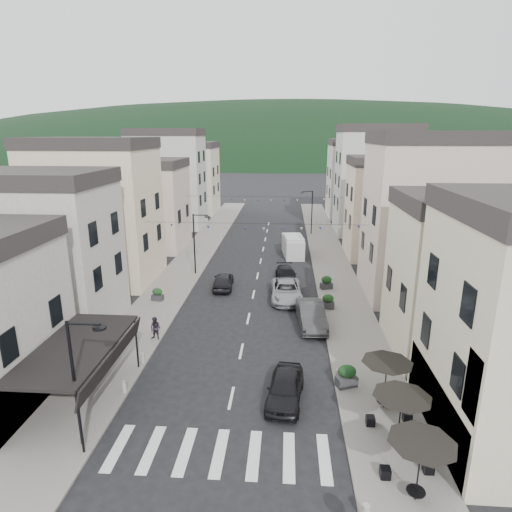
{
  "coord_description": "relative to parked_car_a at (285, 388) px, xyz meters",
  "views": [
    {
      "loc": [
        2.68,
        -13.26,
        13.28
      ],
      "look_at": [
        0.23,
        20.78,
        3.5
      ],
      "focal_mm": 30.0,
      "sensor_mm": 36.0,
      "label": 1
    }
  ],
  "objects": [
    {
      "name": "delivery_van",
      "position": [
        0.69,
        27.39,
        0.45
      ],
      "size": [
        2.56,
        5.22,
        2.4
      ],
      "rotation": [
        0.0,
        0.0,
        0.12
      ],
      "color": "#B9B9BC",
      "rests_on": "ground"
    },
    {
      "name": "streetlamp_left_near",
      "position": [
        -8.62,
        -4.01,
        2.97
      ],
      "size": [
        1.7,
        0.56,
        6.0
      ],
      "color": "black",
      "rests_on": "ground"
    },
    {
      "name": "sidewalk_right",
      "position": [
        4.7,
        25.99,
        -0.67
      ],
      "size": [
        4.0,
        76.0,
        0.12
      ],
      "primitive_type": "cube",
      "color": "slate",
      "rests_on": "ground"
    },
    {
      "name": "planter_rc",
      "position": [
        3.52,
        16.55,
        -0.05
      ],
      "size": [
        1.16,
        0.83,
        1.17
      ],
      "rotation": [
        0.0,
        0.0,
        0.28
      ],
      "color": "#2B2B2D",
      "rests_on": "sidewalk_right"
    },
    {
      "name": "streetlamp_left_far",
      "position": [
        -8.62,
        19.99,
        2.97
      ],
      "size": [
        1.7,
        0.56,
        6.0
      ],
      "color": "black",
      "rests_on": "ground"
    },
    {
      "name": "ground",
      "position": [
        -2.8,
        -6.01,
        -0.73
      ],
      "size": [
        700.0,
        700.0,
        0.0
      ],
      "primitive_type": "plane",
      "color": "black",
      "rests_on": "ground"
    },
    {
      "name": "boutique_awning",
      "position": [
        -10.05,
        -1.01,
        2.38
      ],
      "size": [
        3.77,
        7.5,
        3.28
      ],
      "color": "black",
      "rests_on": "ground"
    },
    {
      "name": "pedestrian_b",
      "position": [
        -8.6,
        5.99,
        0.17
      ],
      "size": [
        0.89,
        0.76,
        1.57
      ],
      "primitive_type": "imported",
      "rotation": [
        0.0,
        0.0,
        -0.25
      ],
      "color": "#27212C",
      "rests_on": "sidewalk_left"
    },
    {
      "name": "parked_car_a",
      "position": [
        0.0,
        0.0,
        0.0
      ],
      "size": [
        2.19,
        4.46,
        1.46
      ],
      "primitive_type": "imported",
      "rotation": [
        0.0,
        0.0,
        -0.11
      ],
      "color": "black",
      "rests_on": "ground"
    },
    {
      "name": "buildings_row_right",
      "position": [
        11.7,
        30.59,
        5.59
      ],
      "size": [
        10.2,
        54.16,
        14.5
      ],
      "color": "beige",
      "rests_on": "ground"
    },
    {
      "name": "planter_ra",
      "position": [
        3.3,
        1.36,
        -0.0
      ],
      "size": [
        1.27,
        0.99,
        1.26
      ],
      "rotation": [
        0.0,
        0.0,
        0.38
      ],
      "color": "#323235",
      "rests_on": "sidewalk_right"
    },
    {
      "name": "buildings_row_left",
      "position": [
        -17.3,
        31.74,
        5.39
      ],
      "size": [
        10.2,
        54.16,
        14.0
      ],
      "color": "#A7A299",
      "rests_on": "ground"
    },
    {
      "name": "hill_backdrop",
      "position": [
        -2.8,
        293.99,
        -0.73
      ],
      "size": [
        640.0,
        360.0,
        70.0
      ],
      "primitive_type": "ellipsoid",
      "color": "black",
      "rests_on": "ground"
    },
    {
      "name": "bollards",
      "position": [
        -2.8,
        -0.51,
        -0.31
      ],
      "size": [
        11.66,
        10.26,
        0.6
      ],
      "color": "gray",
      "rests_on": "ground"
    },
    {
      "name": "streetlamp_right_far",
      "position": [
        3.02,
        37.99,
        2.97
      ],
      "size": [
        1.7,
        0.56,
        6.0
      ],
      "color": "black",
      "rests_on": "ground"
    },
    {
      "name": "bunting_far",
      "position": [
        -2.8,
        31.99,
        4.92
      ],
      "size": [
        19.0,
        0.28,
        0.62
      ],
      "color": "black",
      "rests_on": "ground"
    },
    {
      "name": "sidewalk_left",
      "position": [
        -10.3,
        25.99,
        -0.67
      ],
      "size": [
        4.0,
        76.0,
        0.12
      ],
      "primitive_type": "cube",
      "color": "slate",
      "rests_on": "ground"
    },
    {
      "name": "cafe_terrace",
      "position": [
        4.9,
        -3.21,
        1.62
      ],
      "size": [
        2.5,
        8.1,
        2.53
      ],
      "color": "black",
      "rests_on": "ground"
    },
    {
      "name": "parked_car_c",
      "position": [
        0.0,
        14.06,
        0.02
      ],
      "size": [
        2.78,
        5.56,
        1.51
      ],
      "primitive_type": "imported",
      "rotation": [
        0.0,
        0.0,
        0.05
      ],
      "color": "gray",
      "rests_on": "ground"
    },
    {
      "name": "planter_la",
      "position": [
        -11.21,
        4.54,
        -0.06
      ],
      "size": [
        1.07,
        0.65,
        1.15
      ],
      "rotation": [
        0.0,
        0.0,
        0.09
      ],
      "color": "#2C2C2E",
      "rests_on": "sidewalk_left"
    },
    {
      "name": "planter_lb",
      "position": [
        -10.53,
        12.8,
        -0.1
      ],
      "size": [
        1.0,
        0.65,
        1.05
      ],
      "rotation": [
        0.0,
        0.0,
        -0.15
      ],
      "color": "#2E2E30",
      "rests_on": "sidewalk_left"
    },
    {
      "name": "bunting_near",
      "position": [
        -2.8,
        15.99,
        4.92
      ],
      "size": [
        19.0,
        0.28,
        0.62
      ],
      "color": "black",
      "rests_on": "ground"
    },
    {
      "name": "parked_car_b",
      "position": [
        1.8,
        9.1,
        0.1
      ],
      "size": [
        2.19,
        5.18,
        1.66
      ],
      "primitive_type": "imported",
      "rotation": [
        0.0,
        0.0,
        0.09
      ],
      "color": "#333335",
      "rests_on": "ground"
    },
    {
      "name": "pedestrian_a",
      "position": [
        -11.55,
        2.36,
        0.2
      ],
      "size": [
        0.63,
        0.46,
        1.61
      ],
      "primitive_type": "imported",
      "rotation": [
        0.0,
        0.0,
        0.13
      ],
      "color": "black",
      "rests_on": "sidewalk_left"
    },
    {
      "name": "planter_rb",
      "position": [
        3.26,
        12.13,
        -0.05
      ],
      "size": [
        1.08,
        0.68,
        1.15
      ],
      "rotation": [
        0.0,
        0.0,
        -0.11
      ],
      "color": "#2E2E31",
      "rests_on": "sidewalk_right"
    },
    {
      "name": "parked_car_e",
      "position": [
        -5.6,
        16.32,
        -0.02
      ],
      "size": [
        1.94,
        4.28,
        1.43
      ],
      "primitive_type": "imported",
      "rotation": [
        0.0,
        0.0,
        3.2
      ],
      "color": "black",
      "rests_on": "ground"
    },
    {
      "name": "parked_car_d",
      "position": [
        0.0,
        18.58,
        -0.09
      ],
      "size": [
        2.27,
        4.58,
        1.28
      ],
      "primitive_type": "imported",
      "rotation": [
        0.0,
        0.0,
        0.11
      ],
      "color": "black",
      "rests_on": "ground"
    }
  ]
}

